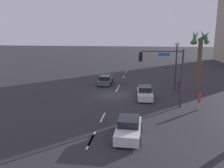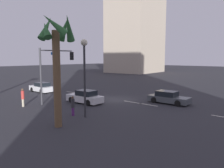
% 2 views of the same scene
% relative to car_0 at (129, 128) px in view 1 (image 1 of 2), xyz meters
% --- Properties ---
extents(ground_plane, '(220.00, 220.00, 0.00)m').
position_rel_car_0_xyz_m(ground_plane, '(-11.75, -2.62, -0.64)').
color(ground_plane, '#28282D').
extents(lane_stripe_0, '(2.57, 0.14, 0.01)m').
position_rel_car_0_xyz_m(lane_stripe_0, '(-29.75, -2.62, -0.64)').
color(lane_stripe_0, silver).
rests_on(lane_stripe_0, ground_plane).
extents(lane_stripe_1, '(2.38, 0.14, 0.01)m').
position_rel_car_0_xyz_m(lane_stripe_1, '(-23.97, -2.62, -0.64)').
color(lane_stripe_1, silver).
rests_on(lane_stripe_1, ground_plane).
extents(lane_stripe_2, '(2.19, 0.14, 0.01)m').
position_rel_car_0_xyz_m(lane_stripe_2, '(-16.39, -2.62, -0.64)').
color(lane_stripe_2, silver).
rests_on(lane_stripe_2, ground_plane).
extents(lane_stripe_3, '(2.37, 0.14, 0.01)m').
position_rel_car_0_xyz_m(lane_stripe_3, '(-14.34, -2.62, -0.64)').
color(lane_stripe_3, silver).
rests_on(lane_stripe_3, ground_plane).
extents(lane_stripe_4, '(2.44, 0.14, 0.01)m').
position_rel_car_0_xyz_m(lane_stripe_4, '(-3.66, -2.62, -0.64)').
color(lane_stripe_4, silver).
rests_on(lane_stripe_4, ground_plane).
extents(lane_stripe_5, '(2.40, 0.14, 0.01)m').
position_rel_car_0_xyz_m(lane_stripe_5, '(1.28, -2.62, -0.64)').
color(lane_stripe_5, silver).
rests_on(lane_stripe_5, ground_plane).
extents(lane_stripe_6, '(2.37, 0.14, 0.01)m').
position_rel_car_0_xyz_m(lane_stripe_6, '(0.79, -2.62, -0.64)').
color(lane_stripe_6, silver).
rests_on(lane_stripe_6, ground_plane).
extents(car_0, '(4.15, 1.89, 1.39)m').
position_rel_car_0_xyz_m(car_0, '(0.00, 0.00, 0.00)').
color(car_0, silver).
rests_on(car_0, ground_plane).
extents(car_1, '(4.33, 1.97, 1.44)m').
position_rel_car_0_xyz_m(car_1, '(-10.56, 1.13, 0.01)').
color(car_1, silver).
rests_on(car_1, ground_plane).
extents(car_2, '(4.48, 1.98, 1.34)m').
position_rel_car_0_xyz_m(car_2, '(-17.60, -4.78, -0.03)').
color(car_2, '#474C51').
rests_on(car_2, ground_plane).
extents(traffic_signal, '(0.32, 4.56, 6.01)m').
position_rel_car_0_xyz_m(traffic_signal, '(-7.81, 3.28, 3.42)').
color(traffic_signal, '#38383D').
rests_on(traffic_signal, ground_plane).
extents(streetlamp, '(0.56, 0.56, 6.50)m').
position_rel_car_0_xyz_m(streetlamp, '(-14.94, 5.08, 3.88)').
color(streetlamp, '#2D2D33').
rests_on(streetlamp, ground_plane).
extents(pedestrian_0, '(0.43, 0.43, 1.70)m').
position_rel_car_0_xyz_m(pedestrian_0, '(-13.75, 5.41, 0.26)').
color(pedestrian_0, '#59266B').
rests_on(pedestrian_0, ground_plane).
extents(pedestrian_1, '(0.31, 0.31, 1.87)m').
position_rel_car_0_xyz_m(pedestrian_1, '(-7.13, 6.53, 0.37)').
color(pedestrian_1, '#B2A58C').
rests_on(pedestrian_1, ground_plane).
extents(palm_tree_1, '(2.77, 2.75, 8.03)m').
position_rel_car_0_xyz_m(palm_tree_1, '(-15.37, 8.02, 4.90)').
color(palm_tree_1, brown).
rests_on(palm_tree_1, ground_plane).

